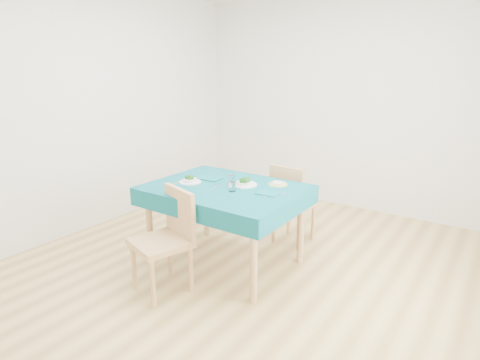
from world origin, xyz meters
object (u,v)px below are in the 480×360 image
Objects in this scene: chair_near at (160,231)px; side_plate at (278,184)px; chair_far at (295,199)px; bowl_far at (245,182)px; table at (226,226)px; bowl_near at (190,179)px.

side_plate is at bearing 79.93° from chair_near.
bowl_far is at bearing 79.32° from chair_far.
bowl_far is at bearing 88.46° from chair_near.
table is 7.67× the size of side_plate.
table is at bearing -131.59° from bowl_far.
chair_near is at bearing -108.34° from bowl_far.
bowl_near is at bearing -150.15° from side_plate.
table is 1.29× the size of chair_near.
chair_far is 5.39× the size of side_plate.
side_plate is (0.07, -0.48, 0.28)m from chair_far.
bowl_near is at bearing 124.95° from chair_near.
side_plate is at bearing 42.13° from table.
side_plate is (0.24, 0.19, -0.03)m from bowl_far.
chair_far is at bearing 90.20° from chair_near.
chair_far reaches higher than side_plate.
chair_far is 4.69× the size of bowl_near.
side_plate is (0.71, 0.41, -0.03)m from bowl_near.
chair_far is at bearing 97.80° from side_plate.
table is 1.42× the size of chair_far.
chair_near is at bearing -102.46° from table.
chair_far is at bearing 70.03° from table.
bowl_near is (-0.64, -0.89, 0.31)m from chair_far.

